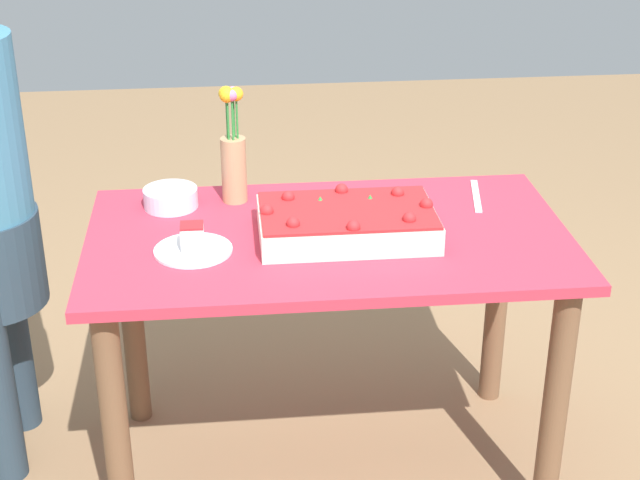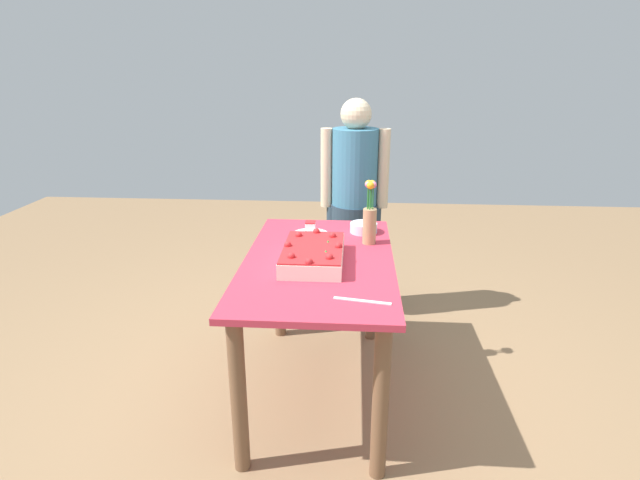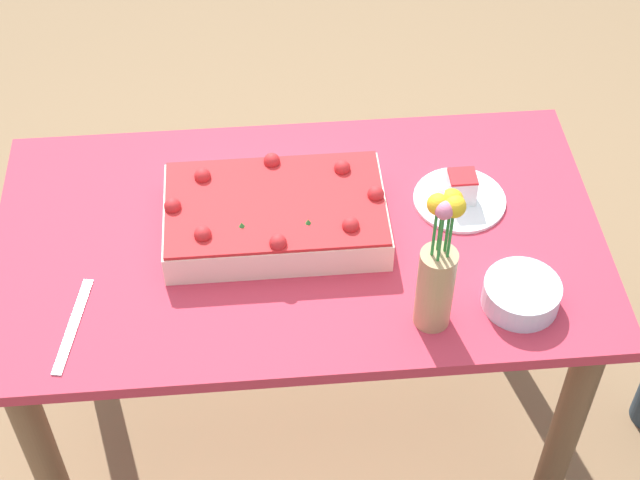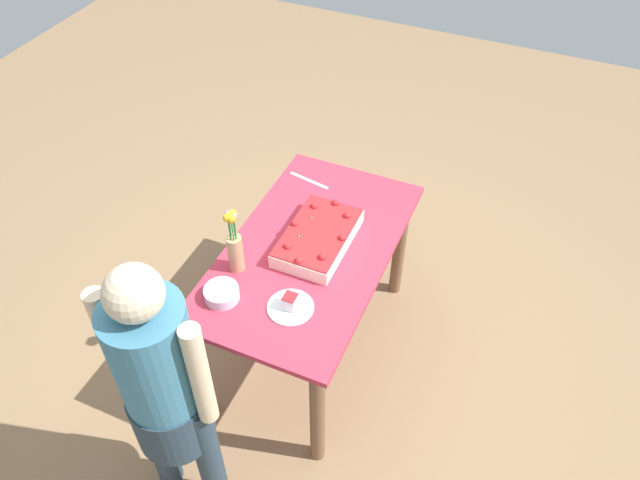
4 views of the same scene
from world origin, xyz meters
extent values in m
plane|color=#8C6C4B|center=(0.00, 0.00, 0.00)|extent=(8.00, 8.00, 0.00)
cube|color=#C03044|center=(0.00, 0.00, 0.76)|extent=(1.31, 0.74, 0.03)
cylinder|color=brown|center=(-0.58, -0.30, 0.37)|extent=(0.07, 0.07, 0.74)
cylinder|color=brown|center=(0.58, -0.30, 0.37)|extent=(0.07, 0.07, 0.74)
cylinder|color=brown|center=(-0.58, 0.30, 0.37)|extent=(0.07, 0.07, 0.74)
cylinder|color=brown|center=(0.58, 0.30, 0.37)|extent=(0.07, 0.07, 0.74)
cube|color=#FCD8C5|center=(0.05, -0.02, 0.81)|extent=(0.47, 0.29, 0.07)
cube|color=red|center=(0.05, -0.02, 0.85)|extent=(0.46, 0.28, 0.01)
sphere|color=red|center=(0.26, -0.02, 0.86)|extent=(0.04, 0.04, 0.04)
sphere|color=red|center=(0.20, 0.06, 0.86)|extent=(0.04, 0.04, 0.04)
sphere|color=red|center=(0.05, 0.10, 0.86)|extent=(0.04, 0.04, 0.04)
sphere|color=red|center=(-0.10, 0.06, 0.86)|extent=(0.04, 0.04, 0.04)
sphere|color=red|center=(-0.17, -0.02, 0.86)|extent=(0.04, 0.04, 0.04)
sphere|color=red|center=(-0.10, -0.11, 0.86)|extent=(0.04, 0.04, 0.04)
sphere|color=red|center=(0.05, -0.15, 0.86)|extent=(0.04, 0.04, 0.04)
sphere|color=red|center=(0.20, -0.11, 0.86)|extent=(0.04, 0.04, 0.04)
cone|color=#2D8438|center=(-0.02, 0.04, 0.85)|extent=(0.02, 0.02, 0.02)
cone|color=#2D8438|center=(0.12, 0.04, 0.85)|extent=(0.02, 0.02, 0.02)
cylinder|color=white|center=(-0.37, -0.07, 0.78)|extent=(0.21, 0.21, 0.01)
cube|color=white|center=(-0.37, -0.07, 0.81)|extent=(0.06, 0.06, 0.06)
cube|color=red|center=(-0.37, -0.07, 0.85)|extent=(0.06, 0.06, 0.01)
cube|color=silver|center=(0.46, 0.21, 0.77)|extent=(0.06, 0.24, 0.00)
cylinder|color=tan|center=(-0.25, 0.25, 0.87)|extent=(0.07, 0.07, 0.19)
cylinder|color=#2D8438|center=(-0.23, 0.25, 1.03)|extent=(0.01, 0.01, 0.13)
sphere|color=#FDAE1F|center=(-0.23, 0.25, 1.10)|extent=(0.04, 0.04, 0.04)
cylinder|color=#2D8438|center=(-0.24, 0.27, 1.03)|extent=(0.01, 0.01, 0.13)
sphere|color=pink|center=(-0.24, 0.27, 1.10)|extent=(0.03, 0.03, 0.03)
cylinder|color=#2D8438|center=(-0.26, 0.26, 1.03)|extent=(0.01, 0.01, 0.13)
sphere|color=gold|center=(-0.26, 0.26, 1.10)|extent=(0.04, 0.04, 0.04)
cylinder|color=#2D8438|center=(-0.26, 0.24, 1.03)|extent=(0.01, 0.01, 0.13)
sphere|color=#F9AC1C|center=(-0.26, 0.24, 1.10)|extent=(0.04, 0.04, 0.04)
cylinder|color=#2D8438|center=(-0.25, 0.24, 1.03)|extent=(0.01, 0.01, 0.13)
sphere|color=#D16B97|center=(-0.25, 0.24, 1.10)|extent=(0.03, 0.03, 0.03)
cylinder|color=silver|center=(-0.43, 0.23, 0.80)|extent=(0.16, 0.16, 0.06)
cylinder|color=#283948|center=(-0.96, 0.04, 0.39)|extent=(0.11, 0.11, 0.78)
cylinder|color=#283948|center=(-0.96, 0.30, 0.39)|extent=(0.11, 0.11, 0.78)
cylinder|color=#283948|center=(-0.96, 0.17, 0.66)|extent=(0.31, 0.32, 0.28)
cylinder|color=teal|center=(-0.96, 0.17, 1.04)|extent=(0.30, 0.30, 0.52)
sphere|color=beige|center=(-0.96, 0.17, 1.39)|extent=(0.20, 0.20, 0.20)
cylinder|color=beige|center=(-0.96, -0.02, 1.04)|extent=(0.08, 0.08, 0.52)
cylinder|color=beige|center=(-0.96, 0.36, 1.04)|extent=(0.08, 0.08, 0.52)
camera|label=1|loc=(-0.27, -2.40, 1.91)|focal=55.00mm
camera|label=2|loc=(2.31, 0.17, 1.68)|focal=28.00mm
camera|label=3|loc=(0.08, 1.45, 2.31)|focal=55.00mm
camera|label=4|loc=(-1.90, -0.88, 2.89)|focal=35.00mm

